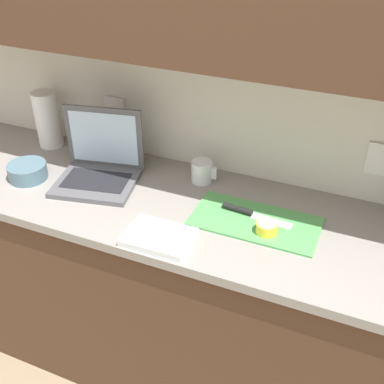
{
  "coord_description": "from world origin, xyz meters",
  "views": [
    {
      "loc": [
        0.68,
        -1.3,
        1.91
      ],
      "look_at": [
        0.13,
        -0.01,
        0.99
      ],
      "focal_mm": 45.0,
      "sensor_mm": 36.0,
      "label": 1
    }
  ],
  "objects_px": {
    "laptop": "(100,164)",
    "knife": "(245,212)",
    "lemon_half_cut": "(267,228)",
    "bowl_white": "(28,171)",
    "paper_towel_roll": "(48,119)",
    "cutting_board": "(255,222)",
    "measuring_cup": "(202,171)"
  },
  "relations": [
    {
      "from": "lemon_half_cut",
      "to": "laptop",
      "type": "bearing_deg",
      "value": 172.67
    },
    {
      "from": "laptop",
      "to": "knife",
      "type": "height_order",
      "value": "laptop"
    },
    {
      "from": "lemon_half_cut",
      "to": "cutting_board",
      "type": "bearing_deg",
      "value": 138.47
    },
    {
      "from": "bowl_white",
      "to": "paper_towel_roll",
      "type": "bearing_deg",
      "value": 108.43
    },
    {
      "from": "cutting_board",
      "to": "paper_towel_roll",
      "type": "bearing_deg",
      "value": 168.77
    },
    {
      "from": "cutting_board",
      "to": "knife",
      "type": "bearing_deg",
      "value": 150.83
    },
    {
      "from": "cutting_board",
      "to": "bowl_white",
      "type": "relative_size",
      "value": 2.9
    },
    {
      "from": "lemon_half_cut",
      "to": "bowl_white",
      "type": "xyz_separation_m",
      "value": [
        -0.96,
        -0.02,
        0.0
      ]
    },
    {
      "from": "laptop",
      "to": "measuring_cup",
      "type": "relative_size",
      "value": 3.44
    },
    {
      "from": "bowl_white",
      "to": "lemon_half_cut",
      "type": "bearing_deg",
      "value": 1.42
    },
    {
      "from": "bowl_white",
      "to": "paper_towel_roll",
      "type": "distance_m",
      "value": 0.3
    },
    {
      "from": "laptop",
      "to": "knife",
      "type": "distance_m",
      "value": 0.6
    },
    {
      "from": "laptop",
      "to": "cutting_board",
      "type": "distance_m",
      "value": 0.65
    },
    {
      "from": "lemon_half_cut",
      "to": "bowl_white",
      "type": "relative_size",
      "value": 0.48
    },
    {
      "from": "cutting_board",
      "to": "measuring_cup",
      "type": "bearing_deg",
      "value": 146.54
    },
    {
      "from": "cutting_board",
      "to": "bowl_white",
      "type": "height_order",
      "value": "bowl_white"
    },
    {
      "from": "paper_towel_roll",
      "to": "knife",
      "type": "bearing_deg",
      "value": -10.28
    },
    {
      "from": "laptop",
      "to": "cutting_board",
      "type": "relative_size",
      "value": 0.81
    },
    {
      "from": "paper_towel_roll",
      "to": "laptop",
      "type": "bearing_deg",
      "value": -23.71
    },
    {
      "from": "cutting_board",
      "to": "paper_towel_roll",
      "type": "distance_m",
      "value": 1.03
    },
    {
      "from": "knife",
      "to": "measuring_cup",
      "type": "relative_size",
      "value": 2.49
    },
    {
      "from": "lemon_half_cut",
      "to": "paper_towel_roll",
      "type": "bearing_deg",
      "value": 166.89
    },
    {
      "from": "laptop",
      "to": "paper_towel_roll",
      "type": "xyz_separation_m",
      "value": [
        -0.35,
        0.16,
        0.06
      ]
    },
    {
      "from": "lemon_half_cut",
      "to": "measuring_cup",
      "type": "height_order",
      "value": "measuring_cup"
    },
    {
      "from": "measuring_cup",
      "to": "bowl_white",
      "type": "height_order",
      "value": "measuring_cup"
    },
    {
      "from": "laptop",
      "to": "paper_towel_roll",
      "type": "bearing_deg",
      "value": 144.47
    },
    {
      "from": "laptop",
      "to": "paper_towel_roll",
      "type": "relative_size",
      "value": 1.43
    },
    {
      "from": "knife",
      "to": "measuring_cup",
      "type": "bearing_deg",
      "value": 150.22
    },
    {
      "from": "bowl_white",
      "to": "paper_towel_roll",
      "type": "xyz_separation_m",
      "value": [
        -0.09,
        0.27,
        0.09
      ]
    },
    {
      "from": "cutting_board",
      "to": "lemon_half_cut",
      "type": "distance_m",
      "value": 0.07
    },
    {
      "from": "cutting_board",
      "to": "knife",
      "type": "distance_m",
      "value": 0.05
    },
    {
      "from": "laptop",
      "to": "knife",
      "type": "xyz_separation_m",
      "value": [
        0.6,
        -0.02,
        -0.05
      ]
    }
  ]
}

